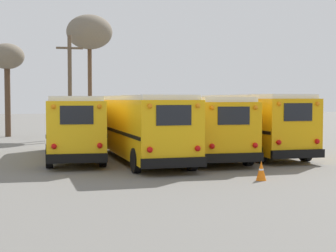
{
  "coord_description": "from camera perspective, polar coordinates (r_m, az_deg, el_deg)",
  "views": [
    {
      "loc": [
        -6.18,
        -24.22,
        2.85
      ],
      "look_at": [
        0.0,
        0.12,
        1.54
      ],
      "focal_mm": 55.0,
      "sensor_mm": 36.0,
      "label": 1
    }
  ],
  "objects": [
    {
      "name": "traffic_cone",
      "position": [
        18.39,
        10.29,
        -4.88
      ],
      "size": [
        0.36,
        0.36,
        0.7
      ],
      "color": "orange",
      "rests_on": "ground"
    },
    {
      "name": "bare_tree_1",
      "position": [
        39.59,
        -8.7,
        10.12
      ],
      "size": [
        3.43,
        3.43,
        9.18
      ],
      "color": "brown",
      "rests_on": "ground"
    },
    {
      "name": "utility_pole",
      "position": [
        35.95,
        -10.82,
        4.4
      ],
      "size": [
        1.8,
        0.27,
        7.21
      ],
      "color": "brown",
      "rests_on": "ground"
    },
    {
      "name": "school_bus_3",
      "position": [
        26.76,
        9.22,
        0.42
      ],
      "size": [
        2.72,
        9.62,
        3.08
      ],
      "color": "#E5A00C",
      "rests_on": "ground"
    },
    {
      "name": "school_bus_1",
      "position": [
        24.04,
        -2.98,
        0.11
      ],
      "size": [
        2.82,
        10.93,
        3.03
      ],
      "color": "#EAAA0F",
      "rests_on": "ground"
    },
    {
      "name": "ground_plane",
      "position": [
        25.15,
        0.07,
        -3.53
      ],
      "size": [
        160.0,
        160.0,
        0.0
      ],
      "primitive_type": "plane",
      "color": "#66635E"
    },
    {
      "name": "bare_tree_0",
      "position": [
        41.07,
        -17.42,
        7.05
      ],
      "size": [
        2.59,
        2.59,
        7.08
      ],
      "color": "#473323",
      "rests_on": "ground"
    },
    {
      "name": "school_bus_0",
      "position": [
        25.32,
        -10.36,
        0.17
      ],
      "size": [
        2.86,
        9.98,
        2.98
      ],
      "color": "yellow",
      "rests_on": "ground"
    },
    {
      "name": "school_bus_2",
      "position": [
        25.2,
        3.49,
        0.14
      ],
      "size": [
        2.72,
        9.85,
        2.94
      ],
      "color": "#E5A00C",
      "rests_on": "ground"
    }
  ]
}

